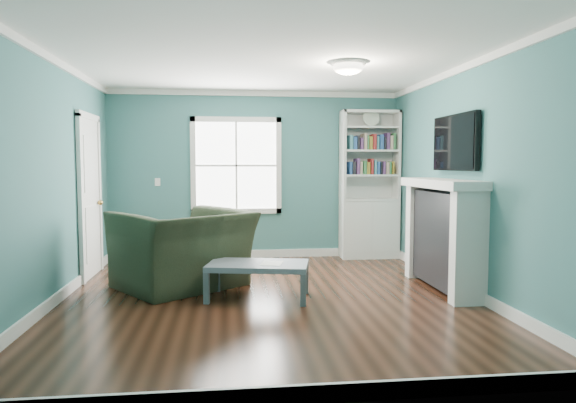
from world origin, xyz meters
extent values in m
plane|color=black|center=(0.00, 0.00, 0.00)|extent=(5.00, 5.00, 0.00)
plane|color=#3D7072|center=(0.00, 2.50, 1.30)|extent=(4.50, 0.00, 4.50)
plane|color=#3D7072|center=(0.00, -2.50, 1.30)|extent=(4.50, 0.00, 4.50)
plane|color=#3D7072|center=(-2.25, 0.00, 1.30)|extent=(0.00, 5.00, 5.00)
plane|color=#3D7072|center=(2.25, 0.00, 1.30)|extent=(0.00, 5.00, 5.00)
plane|color=white|center=(0.00, 0.00, 2.60)|extent=(5.00, 5.00, 0.00)
cube|color=white|center=(0.00, 2.48, 0.06)|extent=(4.50, 0.03, 0.12)
cube|color=white|center=(0.00, -2.48, 0.06)|extent=(4.50, 0.03, 0.12)
cube|color=white|center=(-2.23, 0.00, 0.06)|extent=(0.03, 5.00, 0.12)
cube|color=white|center=(2.23, 0.00, 0.06)|extent=(0.03, 5.00, 0.12)
cube|color=white|center=(0.00, 2.48, 2.56)|extent=(4.50, 0.04, 0.08)
cube|color=white|center=(-2.23, 0.00, 2.56)|extent=(0.04, 5.00, 0.08)
cube|color=white|center=(2.23, 0.00, 2.56)|extent=(0.04, 5.00, 0.08)
cube|color=white|center=(-0.30, 2.50, 1.45)|extent=(1.24, 0.01, 1.34)
cube|color=white|center=(-0.96, 2.48, 1.45)|extent=(0.08, 0.06, 1.50)
cube|color=white|center=(0.36, 2.48, 1.45)|extent=(0.08, 0.06, 1.50)
cube|color=white|center=(-0.30, 2.48, 0.74)|extent=(1.40, 0.06, 0.08)
cube|color=white|center=(-0.30, 2.48, 2.16)|extent=(1.40, 0.06, 0.08)
cube|color=white|center=(-0.30, 2.48, 1.45)|extent=(1.24, 0.03, 0.03)
cube|color=white|center=(-0.30, 2.48, 1.45)|extent=(0.03, 0.03, 1.34)
cube|color=silver|center=(1.77, 2.30, 0.45)|extent=(0.90, 0.35, 0.90)
cube|color=silver|center=(1.34, 2.30, 1.60)|extent=(0.04, 0.35, 1.40)
cube|color=silver|center=(2.20, 2.30, 1.60)|extent=(0.04, 0.35, 1.40)
cube|color=silver|center=(1.77, 2.46, 1.60)|extent=(0.90, 0.02, 1.40)
cube|color=silver|center=(1.77, 2.30, 2.28)|extent=(0.90, 0.35, 0.04)
cube|color=silver|center=(1.77, 2.30, 0.92)|extent=(0.84, 0.33, 0.03)
cube|color=silver|center=(1.77, 2.30, 1.30)|extent=(0.84, 0.33, 0.03)
cube|color=silver|center=(1.77, 2.30, 1.68)|extent=(0.84, 0.33, 0.03)
cube|color=silver|center=(1.77, 2.30, 2.04)|extent=(0.84, 0.33, 0.03)
cube|color=#264C8C|center=(1.77, 2.28, 1.43)|extent=(0.70, 0.25, 0.22)
cube|color=black|center=(1.77, 2.28, 1.81)|extent=(0.70, 0.25, 0.22)
cylinder|color=beige|center=(1.77, 2.25, 2.19)|extent=(0.26, 0.06, 0.26)
cube|color=black|center=(2.09, 0.20, 0.60)|extent=(0.30, 1.20, 1.10)
cube|color=black|center=(2.07, 0.20, 0.40)|extent=(0.22, 0.65, 0.70)
cube|color=silver|center=(2.07, -0.47, 0.60)|extent=(0.36, 0.16, 1.20)
cube|color=silver|center=(2.07, 0.87, 0.60)|extent=(0.36, 0.16, 1.20)
cube|color=silver|center=(2.05, 0.20, 1.25)|extent=(0.44, 1.58, 0.10)
cube|color=black|center=(2.20, 0.20, 1.72)|extent=(0.06, 1.10, 0.65)
cube|color=silver|center=(-2.23, 1.40, 1.02)|extent=(0.04, 0.80, 2.05)
cube|color=white|center=(-2.22, 0.95, 1.02)|extent=(0.05, 0.08, 2.13)
cube|color=white|center=(-2.22, 1.85, 1.02)|extent=(0.05, 0.08, 2.13)
cube|color=white|center=(-2.22, 1.40, 2.09)|extent=(0.05, 0.98, 0.08)
sphere|color=#BF8C3F|center=(-2.17, 1.70, 0.95)|extent=(0.07, 0.07, 0.07)
ellipsoid|color=white|center=(0.90, 0.10, 2.54)|extent=(0.34, 0.34, 0.15)
cylinder|color=white|center=(0.90, 0.10, 2.58)|extent=(0.38, 0.38, 0.03)
cube|color=white|center=(-1.50, 2.48, 1.20)|extent=(0.08, 0.01, 0.12)
imported|color=black|center=(-0.97, 0.63, 0.62)|extent=(1.68, 1.58, 1.23)
cube|color=#485156|center=(-0.66, -0.12, 0.17)|extent=(0.07, 0.07, 0.34)
cube|color=#485156|center=(0.34, -0.33, 0.17)|extent=(0.07, 0.07, 0.34)
cube|color=#485156|center=(-0.56, 0.40, 0.17)|extent=(0.07, 0.07, 0.34)
cube|color=#485156|center=(0.45, 0.19, 0.17)|extent=(0.07, 0.07, 0.34)
cube|color=slate|center=(-0.11, 0.03, 0.36)|extent=(1.18, 0.80, 0.06)
cube|color=white|center=(0.04, -0.01, 0.40)|extent=(0.28, 0.33, 0.00)
camera|label=1|loc=(-0.42, -5.53, 1.48)|focal=32.00mm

